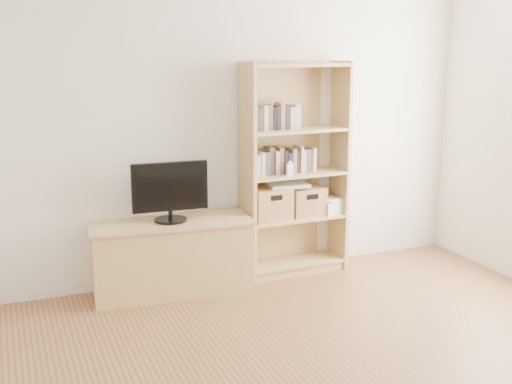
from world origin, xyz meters
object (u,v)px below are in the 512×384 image
tv_stand (172,258)px  laptop (288,185)px  television (170,192)px  basket_left (269,203)px  basket_right (306,201)px  bookshelf (295,170)px  baby_monitor (290,169)px

tv_stand → laptop: 1.20m
television → basket_left: television is taller
television → basket_right: bearing=6.3°
tv_stand → television: size_ratio=2.08×
television → basket_left: size_ratio=1.82×
bookshelf → television: 1.16m
bookshelf → basket_left: (-0.25, -0.01, -0.28)m
television → basket_right: 1.29m
television → bookshelf: bearing=6.6°
bookshelf → baby_monitor: bookshelf is taller
bookshelf → basket_left: 0.38m
basket_right → laptop: size_ratio=0.87×
tv_stand → laptop: bearing=8.3°
bookshelf → television: size_ratio=3.05×
bookshelf → basket_right: bookshelf is taller
tv_stand → basket_left: basket_left is taller
basket_right → laptop: bearing=-176.2°
bookshelf → basket_left: bearing=-178.8°
basket_right → baby_monitor: bearing=-153.2°
bookshelf → basket_right: size_ratio=6.15×
laptop → television: bearing=-171.1°
bookshelf → laptop: (-0.08, -0.01, -0.12)m
laptop → bookshelf: bearing=15.1°
basket_left → basket_right: (0.37, 0.01, -0.01)m
tv_stand → basket_left: 0.98m
basket_right → laptop: (-0.19, -0.01, 0.17)m
bookshelf → television: bookshelf is taller
bookshelf → basket_left: size_ratio=5.53×
bookshelf → basket_right: bearing=-2.6°
basket_right → laptop: 0.25m
television → baby_monitor: size_ratio=5.94×
tv_stand → bookshelf: size_ratio=0.68×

